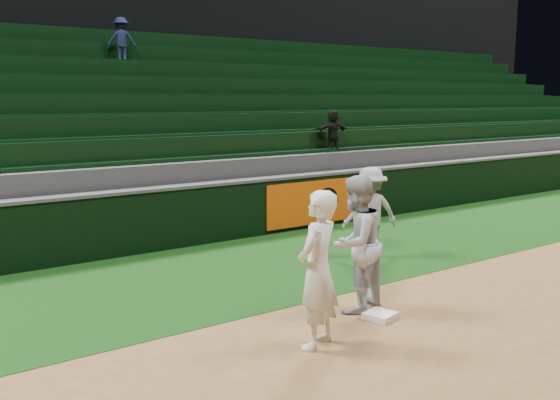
# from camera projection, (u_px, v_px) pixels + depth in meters

# --- Properties ---
(ground) EXTENTS (70.00, 70.00, 0.00)m
(ground) POSITION_uv_depth(u_px,v_px,m) (371.00, 314.00, 8.67)
(ground) COLOR brown
(ground) RESTS_ON ground
(foul_grass) EXTENTS (36.00, 4.20, 0.01)m
(foul_grass) POSITION_uv_depth(u_px,v_px,m) (252.00, 267.00, 11.07)
(foul_grass) COLOR black
(foul_grass) RESTS_ON ground
(upper_deck) EXTENTS (40.00, 12.00, 12.00)m
(upper_deck) POSITION_uv_depth(u_px,v_px,m) (23.00, 10.00, 21.66)
(upper_deck) COLOR black
(upper_deck) RESTS_ON ground
(first_base) EXTENTS (0.45, 0.45, 0.08)m
(first_base) POSITION_uv_depth(u_px,v_px,m) (380.00, 316.00, 8.50)
(first_base) COLOR silver
(first_base) RESTS_ON ground
(first_baseman) EXTENTS (0.83, 0.71, 1.92)m
(first_baseman) POSITION_uv_depth(u_px,v_px,m) (318.00, 270.00, 7.41)
(first_baseman) COLOR white
(first_baseman) RESTS_ON ground
(baserunner) EXTENTS (1.10, 0.96, 1.93)m
(baserunner) POSITION_uv_depth(u_px,v_px,m) (356.00, 244.00, 8.70)
(baserunner) COLOR #ACB0B8
(baserunner) RESTS_ON ground
(base_coach) EXTENTS (1.24, 0.94, 1.70)m
(base_coach) POSITION_uv_depth(u_px,v_px,m) (370.00, 212.00, 11.72)
(base_coach) COLOR #8F929B
(base_coach) RESTS_ON foul_grass
(field_wall) EXTENTS (36.00, 0.45, 1.25)m
(field_wall) POSITION_uv_depth(u_px,v_px,m) (194.00, 214.00, 12.74)
(field_wall) COLOR black
(field_wall) RESTS_ON ground
(stadium_seating) EXTENTS (36.00, 5.95, 5.07)m
(stadium_seating) POSITION_uv_depth(u_px,v_px,m) (121.00, 150.00, 15.57)
(stadium_seating) COLOR #323235
(stadium_seating) RESTS_ON ground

